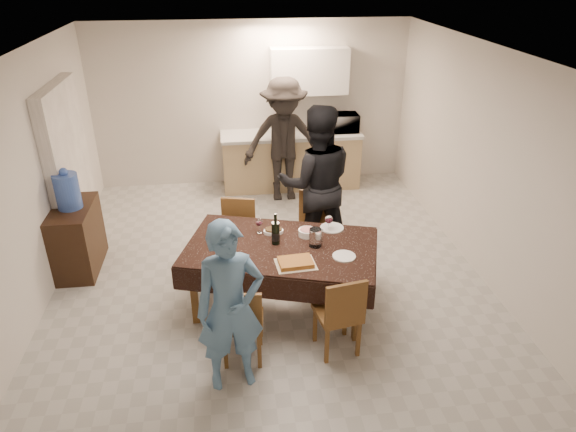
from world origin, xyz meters
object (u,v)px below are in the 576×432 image
(water_jug, at_px, (67,191))
(console, at_px, (77,238))
(dining_table, at_px, (281,248))
(savoury_tart, at_px, (296,262))
(person_near, at_px, (230,308))
(person_kitchen, at_px, (284,140))
(wine_bottle, at_px, (276,229))
(microwave, at_px, (342,123))
(person_far, at_px, (316,184))
(water_pitcher, at_px, (315,238))

(water_jug, bearing_deg, console, 0.00)
(dining_table, relative_size, savoury_tart, 5.71)
(person_near, bearing_deg, person_kitchen, 67.47)
(savoury_tart, height_order, person_kitchen, person_kitchen)
(wine_bottle, bearing_deg, microwave, 66.30)
(wine_bottle, distance_m, microwave, 3.49)
(savoury_tart, bearing_deg, person_near, -134.13)
(dining_table, relative_size, person_far, 1.12)
(console, relative_size, person_kitchen, 0.47)
(console, xyz_separation_m, person_far, (2.90, -0.03, 0.56))
(dining_table, relative_size, microwave, 4.25)
(console, xyz_separation_m, wine_bottle, (2.30, -1.03, 0.52))
(water_pitcher, relative_size, person_far, 0.10)
(water_jug, bearing_deg, person_kitchen, 32.35)
(person_kitchen, bearing_deg, water_pitcher, -90.29)
(person_near, height_order, person_kitchen, person_kitchen)
(wine_bottle, relative_size, water_pitcher, 1.77)
(dining_table, bearing_deg, console, 172.09)
(dining_table, height_order, microwave, microwave)
(dining_table, bearing_deg, savoury_tart, -58.49)
(microwave, bearing_deg, console, 30.36)
(console, height_order, microwave, microwave)
(person_near, xyz_separation_m, person_kitchen, (0.91, 3.85, 0.14))
(water_pitcher, bearing_deg, person_kitchen, 89.71)
(water_jug, relative_size, person_kitchen, 0.22)
(console, bearing_deg, water_pitcher, -22.70)
(console, xyz_separation_m, water_pitcher, (2.70, -1.13, 0.45))
(dining_table, relative_size, console, 2.47)
(console, xyz_separation_m, savoury_tart, (2.45, -1.46, 0.37))
(console, height_order, person_far, person_far)
(water_pitcher, xyz_separation_m, savoury_tart, (-0.25, -0.33, -0.07))
(wine_bottle, height_order, person_near, person_near)
(savoury_tart, height_order, person_near, person_near)
(person_near, relative_size, person_kitchen, 0.85)
(savoury_tart, distance_m, person_far, 1.51)
(dining_table, height_order, water_pitcher, water_pitcher)
(person_far, bearing_deg, water_jug, 1.83)
(console, distance_m, person_kitchen, 3.25)
(wine_bottle, relative_size, person_kitchen, 0.18)
(water_pitcher, relative_size, person_kitchen, 0.10)
(water_jug, bearing_deg, dining_table, -24.67)
(console, relative_size, person_near, 0.55)
(wine_bottle, xyz_separation_m, water_pitcher, (0.40, -0.10, -0.08))
(water_pitcher, relative_size, person_near, 0.12)
(person_kitchen, bearing_deg, wine_bottle, -98.58)
(console, distance_m, person_near, 2.81)
(water_pitcher, relative_size, savoury_tart, 0.51)
(water_jug, distance_m, person_kitchen, 3.21)
(person_far, relative_size, person_kitchen, 1.03)
(person_near, xyz_separation_m, person_far, (1.10, 2.10, 0.17))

